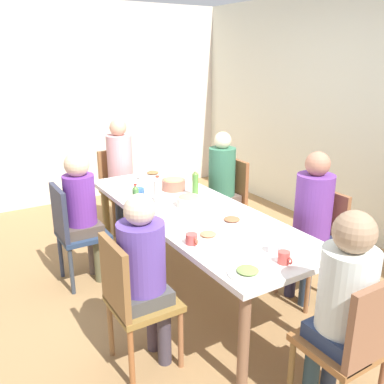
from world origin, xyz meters
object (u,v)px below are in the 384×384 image
Objects in this scene: chair_3 at (73,229)px; chair_4 at (228,197)px; chair_5 at (353,341)px; bottle_2 at (136,195)px; cup_4 at (139,193)px; person_5 at (344,297)px; cup_3 at (143,175)px; person_0 at (121,167)px; cup_0 at (275,247)px; bowl_0 at (189,200)px; plate_2 at (248,272)px; dining_table at (192,217)px; bottle_1 at (195,183)px; person_4 at (221,180)px; cup_2 at (284,258)px; plate_1 at (153,174)px; bowl_1 at (174,184)px; person_3 at (82,207)px; chair_1 at (317,238)px; person_2 at (144,266)px; bottle_0 at (158,190)px; chair_2 at (131,297)px; chair_0 at (119,185)px; plate_0 at (208,236)px; cup_1 at (192,239)px.

chair_3 and chair_4 have the same top height.
bottle_2 is at bearing -169.77° from chair_5.
bottle_2 is at bearing -32.49° from cup_4.
person_5 reaches higher than cup_3.
cup_0 is (2.46, 0.04, 0.02)m from person_0.
bowl_0 is 0.49m from cup_4.
dining_table is at bearing 165.25° from plate_2.
bottle_1 is (0.69, 0.19, 0.06)m from cup_3.
chair_4 is 1.24m from bottle_2.
person_4 is 11.13× the size of cup_2.
bowl_1 is at bearing -5.68° from plate_1.
plate_1 is (-0.47, 0.91, 0.04)m from person_3.
person_0 is 2.29m from chair_1.
person_2 reaches higher than cup_3.
dining_table is at bearing 27.93° from bottle_0.
person_5 reaches higher than person_3.
bottle_1 is at bearing 72.46° from chair_3.
chair_2 is 0.97m from cup_2.
chair_5 is 3.80× the size of bottle_0.
chair_2 is at bearing -4.32° from person_3.
chair_0 is at bearing 173.10° from bottle_0.
plate_0 is 0.85× the size of bottle_1.
chair_3 is at bearing -66.71° from cup_3.
bottle_1 is at bearing 70.84° from person_3.
cup_3 is (-0.36, 0.75, 0.08)m from person_3.
person_2 is (0.61, -0.73, 0.04)m from dining_table.
chair_0 reaches higher than bowl_1.
person_2 reaches higher than cup_2.
chair_0 is 4.00× the size of plate_1.
cup_1 is (-0.51, -0.06, 0.02)m from plate_2.
cup_1 is (0.64, -0.37, -0.01)m from bowl_0.
bottle_1 is (-0.90, -0.60, 0.33)m from chair_1.
chair_4 is 7.74× the size of cup_1.
chair_3 is 4.78× the size of bottle_2.
cup_0 is 1.26m from bottle_0.
chair_1 is 1.63m from chair_2.
bottle_2 reaches higher than cup_3.
person_5 is (0.90, 0.82, 0.22)m from chair_2.
person_0 is 1.41× the size of chair_1.
dining_table is 2.11× the size of person_2.
chair_4 is at bearing 138.47° from plate_0.
cup_4 is at bearing -83.62° from person_4.
bottle_2 is at bearing -98.78° from bottle_0.
chair_0 is at bearing 143.92° from person_3.
person_0 is 2.60m from cup_2.
cup_4 is at bearing 147.51° from bottle_2.
cup_1 is at bearing -13.45° from cup_3.
person_5 reaches higher than chair_3.
chair_1 is at bearing 51.06° from bottle_2.
person_5 is at bearing 4.99° from bottle_0.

